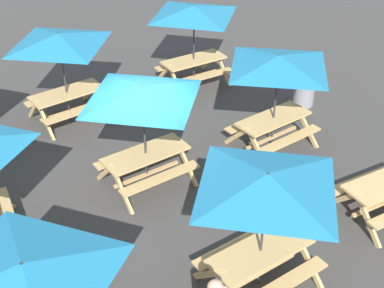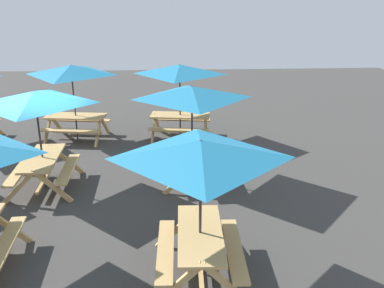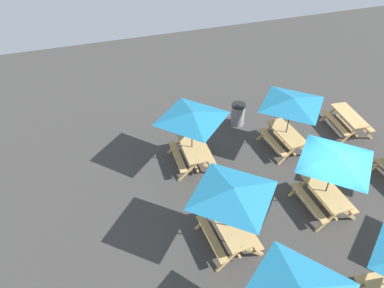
# 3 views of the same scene
# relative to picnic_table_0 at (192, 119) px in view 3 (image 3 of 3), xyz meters

# --- Properties ---
(ground_plane) EXTENTS (31.26, 31.26, 0.00)m
(ground_plane) POSITION_rel_picnic_table_0_xyz_m (3.53, 3.42, -1.99)
(ground_plane) COLOR #3D3A38
(ground_plane) RESTS_ON ground
(picnic_table_0) EXTENTS (2.06, 2.06, 2.34)m
(picnic_table_0) POSITION_rel_picnic_table_0_xyz_m (0.00, 0.00, 0.00)
(picnic_table_0) COLOR tan
(picnic_table_0) RESTS_ON ground
(picnic_table_1) EXTENTS (2.11, 2.11, 2.34)m
(picnic_table_1) POSITION_rel_picnic_table_0_xyz_m (3.74, -0.09, 0.00)
(picnic_table_1) COLOR tan
(picnic_table_1) RESTS_ON ground
(picnic_table_2) EXTENTS (2.06, 2.06, 2.34)m
(picnic_table_2) POSITION_rel_picnic_table_0_xyz_m (3.43, 3.36, 0.00)
(picnic_table_2) COLOR tan
(picnic_table_2) RESTS_ON ground
(picnic_table_6) EXTENTS (2.11, 2.11, 2.34)m
(picnic_table_6) POSITION_rel_picnic_table_0_xyz_m (0.28, 3.71, 0.00)
(picnic_table_6) COLOR tan
(picnic_table_6) RESTS_ON ground
(picnic_table_8) EXTENTS (1.90, 1.65, 0.81)m
(picnic_table_8) POSITION_rel_picnic_table_0_xyz_m (0.04, 6.76, -1.43)
(picnic_table_8) COLOR tan
(picnic_table_8) RESTS_ON ground
(trash_bin_gray) EXTENTS (0.59, 0.59, 0.98)m
(trash_bin_gray) POSITION_rel_picnic_table_0_xyz_m (-1.77, 2.62, -1.49)
(trash_bin_gray) COLOR gray
(trash_bin_gray) RESTS_ON ground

